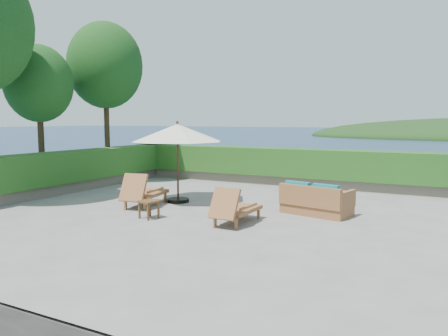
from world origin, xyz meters
The scene contains 14 objects.
ground centered at (0.00, 0.00, 0.00)m, with size 12.00×12.00×0.00m, color gray.
foundation centered at (0.00, 0.00, -1.55)m, with size 12.00×12.00×3.00m, color #595147.
ocean centered at (0.00, 0.00, -3.00)m, with size 600.00×600.00×0.00m, color #172949.
planter_wall_far centered at (0.00, 5.60, 0.18)m, with size 12.00×0.60×0.36m, color gray.
planter_wall_left centered at (-5.60, 0.00, 0.18)m, with size 0.60×12.00×0.36m, color gray.
hedge_far centered at (0.00, 5.60, 0.85)m, with size 12.40×0.90×1.00m, color #144112.
hedge_left centered at (-5.60, 0.00, 0.85)m, with size 0.90×12.40×1.00m, color #144112.
tree_mid centered at (-6.40, 0.50, 3.55)m, with size 2.20×2.20×4.83m.
tree_far centered at (-6.00, 3.20, 4.40)m, with size 2.80×2.80×6.03m.
patio_umbrella centered at (-1.31, 0.98, 1.99)m, with size 2.80×2.80×2.36m.
lounge_left centered at (-1.80, 0.00, 0.40)m, with size 0.94×1.76×0.96m.
lounge_right centered at (1.35, -0.68, 0.37)m, with size 0.74×1.57×0.89m.
side_table centered at (-0.75, -1.13, 0.36)m, with size 0.50×0.50×0.44m.
wicker_loveseat centered at (2.72, 1.16, 0.33)m, with size 1.85×1.20×0.84m.
Camera 1 is at (5.70, -9.51, 2.39)m, focal length 35.00 mm.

